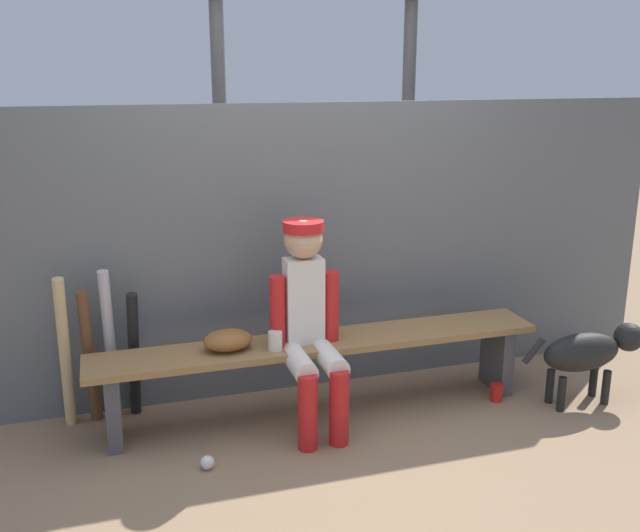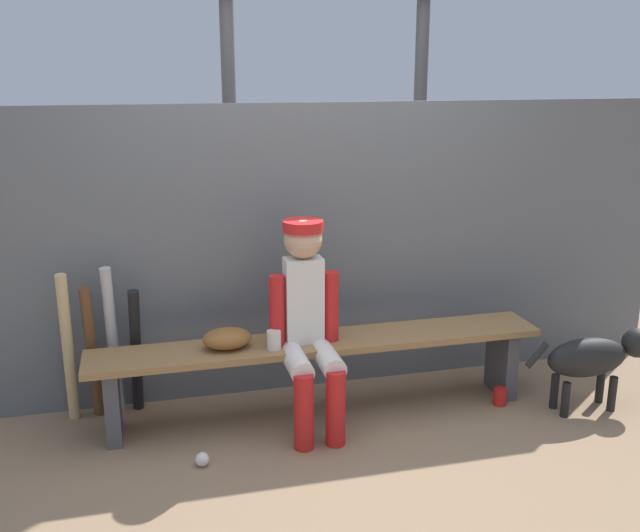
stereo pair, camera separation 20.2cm
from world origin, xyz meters
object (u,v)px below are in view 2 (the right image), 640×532
Objects in this scene: bat_aluminum_silver at (113,342)px; bat_wood_natural at (68,349)px; bat_wood_dark at (92,353)px; cup_on_ground at (500,396)px; dugout_bench at (320,355)px; dog at (595,357)px; baseball at (202,459)px; cup_on_bench at (274,340)px; baseball_glove at (227,338)px; bat_aluminum_black at (136,351)px; player_seated at (308,318)px.

bat_aluminum_silver is 1.01× the size of bat_wood_natural.
bat_wood_dark is 7.55× the size of cup_on_ground.
bat_aluminum_silver reaches higher than dugout_bench.
bat_wood_natural is at bearing -171.70° from bat_aluminum_silver.
bat_aluminum_silver reaches higher than bat_wood_dark.
dog reaches higher than cup_on_ground.
baseball is (0.68, -0.68, -0.43)m from bat_wood_natural.
cup_on_bench is (0.46, 0.35, 0.49)m from baseball.
cup_on_bench reaches higher than cup_on_ground.
cup_on_bench is at bearing -19.13° from bat_wood_dark.
bat_wood_dark is at bearing 169.67° from cup_on_ground.
baseball_glove is at bearing -19.72° from bat_wood_dark.
baseball is at bearing -51.47° from bat_wood_dark.
dugout_bench reaches higher than baseball.
bat_aluminum_black is 0.86× the size of bat_aluminum_silver.
player_seated is at bearing -17.67° from bat_wood_dark.
dugout_bench is 1.33m from bat_wood_dark.
baseball_glove reaches higher than dog.
baseball_glove is 0.30× the size of bat_aluminum_silver.
bat_wood_dark is at bearing 160.87° from cup_on_bench.
cup_on_bench is (-0.19, 0.03, -0.12)m from player_seated.
baseball_glove reaches higher than cup_on_ground.
player_seated is at bearing -15.16° from bat_wood_natural.
cup_on_bench is (0.26, -0.08, -0.01)m from baseball_glove.
bat_aluminum_black reaches higher than cup_on_ground.
bat_wood_natural is at bearing 164.84° from player_seated.
bat_aluminum_silver reaches higher than bat_wood_natural.
dugout_bench is at bearing -13.52° from bat_aluminum_silver.
dugout_bench is 3.25× the size of bat_wood_dark.
baseball is 0.67× the size of cup_on_ground.
baseball is at bearing -154.22° from player_seated.
cup_on_bench is at bearing -24.57° from bat_aluminum_black.
cup_on_bench is (0.89, -0.36, 0.06)m from bat_aluminum_silver.
baseball is (0.56, -0.70, -0.38)m from bat_wood_dark.
player_seated is 1.42× the size of dog.
bat_aluminum_black is 0.38m from bat_wood_natural.
player_seated is at bearing -14.10° from baseball_glove.
dog is at bearing -11.90° from bat_wood_dark.
dog reaches higher than dugout_bench.
bat_wood_natural reaches higher than dog.
player_seated is at bearing -9.63° from cup_on_bench.
player_seated is 1.40m from bat_wood_natural.
bat_wood_dark reaches higher than dugout_bench.
cup_on_ground is 1.48m from cup_on_bench.
bat_wood_dark is at bearing 162.33° from player_seated.
dugout_bench is 0.32m from player_seated.
dugout_bench is at bearing 48.88° from player_seated.
cup_on_ground is at bearing -11.18° from bat_aluminum_silver.
dog is (0.52, -0.18, 0.28)m from cup_on_ground.
baseball_glove is at bearing -24.04° from bat_aluminum_silver.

